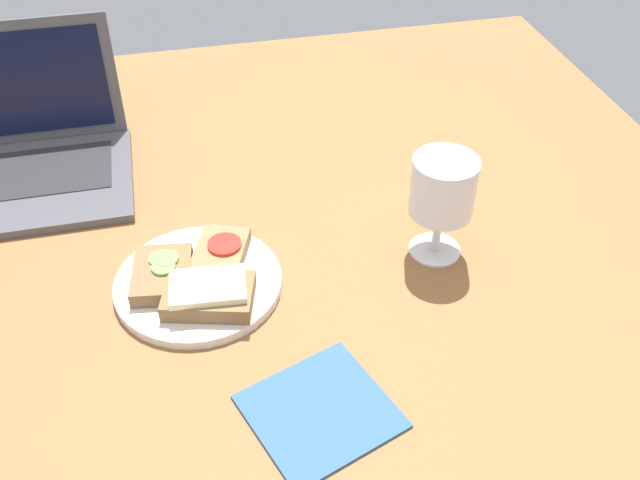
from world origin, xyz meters
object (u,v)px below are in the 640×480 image
object	(u,v)px
sandwich_with_cheese	(209,294)
plate	(198,283)
wine_glass	(443,191)
laptop	(15,151)
sandwich_with_tomato	(220,254)
napkin	(320,411)
sandwich_with_cucumber	(162,271)

from	to	relation	value
sandwich_with_cheese	plate	bearing A→B (deg)	103.48
wine_glass	laptop	size ratio (longest dim) A/B	0.44
sandwich_with_tomato	wine_glass	world-z (taller)	wine_glass
sandwich_with_tomato	wine_glass	distance (cm)	30.34
plate	sandwich_with_tomato	distance (cm)	4.94
wine_glass	napkin	size ratio (longest dim) A/B	1.02
wine_glass	laptop	distance (cm)	65.94
plate	sandwich_with_cucumber	distance (cm)	4.90
sandwich_with_cheese	wine_glass	bearing A→B (deg)	7.76
sandwich_with_cucumber	sandwich_with_cheese	bearing A→B (deg)	-46.96
sandwich_with_cucumber	laptop	size ratio (longest dim) A/B	0.31
napkin	laptop	bearing A→B (deg)	123.13
sandwich_with_cucumber	wine_glass	size ratio (longest dim) A/B	0.70
plate	sandwich_with_cucumber	size ratio (longest dim) A/B	2.06
plate	sandwich_with_cucumber	bearing A→B (deg)	162.71
sandwich_with_cucumber	napkin	size ratio (longest dim) A/B	0.72
laptop	sandwich_with_cucumber	bearing A→B (deg)	-56.38
napkin	sandwich_with_tomato	bearing A→B (deg)	106.43
sandwich_with_cucumber	sandwich_with_tomato	bearing A→B (deg)	13.31
sandwich_with_tomato	napkin	bearing A→B (deg)	-73.57
laptop	wine_glass	bearing A→B (deg)	-29.37
sandwich_with_tomato	wine_glass	bearing A→B (deg)	-6.57
plate	laptop	distance (cm)	40.64
sandwich_with_cucumber	wine_glass	world-z (taller)	wine_glass
sandwich_with_cucumber	laptop	world-z (taller)	laptop
sandwich_with_cucumber	wine_glass	bearing A→B (deg)	-2.37
wine_glass	napkin	distance (cm)	32.75
plate	napkin	bearing A→B (deg)	-64.17
sandwich_with_cucumber	wine_glass	xyz separation A→B (cm)	(36.82, -1.52, 7.81)
sandwich_with_cheese	napkin	distance (cm)	21.05
plate	napkin	distance (cm)	25.33
sandwich_with_cucumber	laptop	xyz separation A→B (cm)	(-20.40, 30.68, 1.74)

